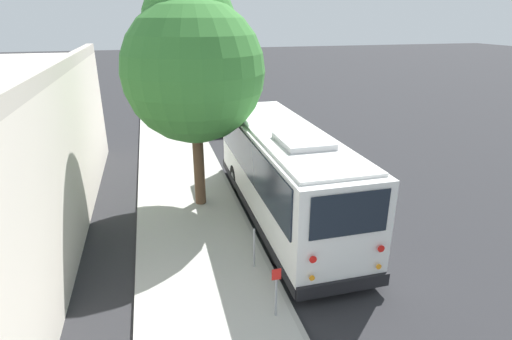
# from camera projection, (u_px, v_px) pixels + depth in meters

# --- Properties ---
(ground_plane) EXTENTS (160.00, 160.00, 0.00)m
(ground_plane) POSITION_uv_depth(u_px,v_px,m) (295.00, 210.00, 14.83)
(ground_plane) COLOR #28282B
(sidewalk_slab) EXTENTS (80.00, 3.61, 0.15)m
(sidewalk_slab) POSITION_uv_depth(u_px,v_px,m) (191.00, 221.00, 13.89)
(sidewalk_slab) COLOR #B2AFA8
(sidewalk_slab) RESTS_ON ground
(curb_strip) EXTENTS (80.00, 0.14, 0.15)m
(curb_strip) POSITION_uv_depth(u_px,v_px,m) (243.00, 215.00, 14.33)
(curb_strip) COLOR #9D9A94
(curb_strip) RESTS_ON ground
(shuttle_bus) EXTENTS (9.73, 2.77, 3.43)m
(shuttle_bus) POSITION_uv_depth(u_px,v_px,m) (284.00, 169.00, 13.75)
(shuttle_bus) COLOR white
(shuttle_bus) RESTS_ON ground
(parked_sedan_black) EXTENTS (4.27, 1.89, 1.26)m
(parked_sedan_black) POSITION_uv_depth(u_px,v_px,m) (220.00, 120.00, 25.31)
(parked_sedan_black) COLOR black
(parked_sedan_black) RESTS_ON ground
(parked_sedan_tan) EXTENTS (4.55, 1.96, 1.32)m
(parked_sedan_tan) POSITION_uv_depth(u_px,v_px,m) (204.00, 100.00, 31.33)
(parked_sedan_tan) COLOR tan
(parked_sedan_tan) RESTS_ON ground
(street_tree) EXTENTS (4.80, 4.80, 7.98)m
(street_tree) POSITION_uv_depth(u_px,v_px,m) (193.00, 61.00, 13.38)
(street_tree) COLOR brown
(street_tree) RESTS_ON sidewalk_slab
(sign_post_near) EXTENTS (0.06, 0.22, 1.29)m
(sign_post_near) POSITION_uv_depth(u_px,v_px,m) (276.00, 292.00, 9.20)
(sign_post_near) COLOR gray
(sign_post_near) RESTS_ON sidewalk_slab
(sign_post_far) EXTENTS (0.06, 0.06, 1.21)m
(sign_post_far) POSITION_uv_depth(u_px,v_px,m) (254.00, 248.00, 11.04)
(sign_post_far) COLOR gray
(sign_post_far) RESTS_ON sidewalk_slab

